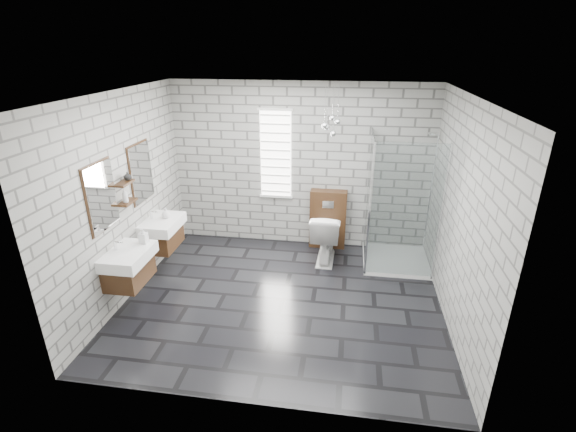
% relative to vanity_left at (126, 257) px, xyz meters
% --- Properties ---
extents(floor, '(4.20, 3.60, 0.02)m').
position_rel_vanity_left_xyz_m(floor, '(1.91, 0.49, -0.77)').
color(floor, black).
rests_on(floor, ground).
extents(ceiling, '(4.20, 3.60, 0.02)m').
position_rel_vanity_left_xyz_m(ceiling, '(1.91, 0.49, 1.95)').
color(ceiling, white).
rests_on(ceiling, wall_back).
extents(wall_back, '(4.20, 0.02, 2.70)m').
position_rel_vanity_left_xyz_m(wall_back, '(1.91, 2.30, 0.59)').
color(wall_back, '#9C9C97').
rests_on(wall_back, floor).
extents(wall_front, '(4.20, 0.02, 2.70)m').
position_rel_vanity_left_xyz_m(wall_front, '(1.91, -1.32, 0.59)').
color(wall_front, '#9C9C97').
rests_on(wall_front, floor).
extents(wall_left, '(0.02, 3.60, 2.70)m').
position_rel_vanity_left_xyz_m(wall_left, '(-0.20, 0.49, 0.59)').
color(wall_left, '#9C9C97').
rests_on(wall_left, floor).
extents(wall_right, '(0.02, 3.60, 2.70)m').
position_rel_vanity_left_xyz_m(wall_right, '(4.02, 0.49, 0.59)').
color(wall_right, '#9C9C97').
rests_on(wall_right, floor).
extents(vanity_left, '(0.47, 0.70, 1.57)m').
position_rel_vanity_left_xyz_m(vanity_left, '(0.00, 0.00, 0.00)').
color(vanity_left, '#412714').
rests_on(vanity_left, wall_left).
extents(vanity_right, '(0.47, 0.70, 1.57)m').
position_rel_vanity_left_xyz_m(vanity_right, '(0.00, 1.00, 0.00)').
color(vanity_right, '#412714').
rests_on(vanity_right, wall_left).
extents(shelf_lower, '(0.14, 0.30, 0.03)m').
position_rel_vanity_left_xyz_m(shelf_lower, '(-0.12, 0.44, 0.56)').
color(shelf_lower, '#412714').
rests_on(shelf_lower, wall_left).
extents(shelf_upper, '(0.14, 0.30, 0.03)m').
position_rel_vanity_left_xyz_m(shelf_upper, '(-0.12, 0.44, 0.82)').
color(shelf_upper, '#412714').
rests_on(shelf_upper, wall_left).
extents(window, '(0.56, 0.05, 1.48)m').
position_rel_vanity_left_xyz_m(window, '(1.51, 2.27, 0.79)').
color(window, white).
rests_on(window, wall_back).
extents(cistern_panel, '(0.60, 0.20, 1.00)m').
position_rel_vanity_left_xyz_m(cistern_panel, '(2.40, 2.19, -0.26)').
color(cistern_panel, '#412714').
rests_on(cistern_panel, floor).
extents(flush_plate, '(0.18, 0.01, 0.12)m').
position_rel_vanity_left_xyz_m(flush_plate, '(2.40, 2.09, 0.04)').
color(flush_plate, silver).
rests_on(flush_plate, cistern_panel).
extents(shower_enclosure, '(1.00, 1.00, 2.03)m').
position_rel_vanity_left_xyz_m(shower_enclosure, '(3.41, 1.68, -0.25)').
color(shower_enclosure, white).
rests_on(shower_enclosure, floor).
extents(pendant_cluster, '(0.27, 0.26, 0.74)m').
position_rel_vanity_left_xyz_m(pendant_cluster, '(2.40, 1.87, 1.37)').
color(pendant_cluster, silver).
rests_on(pendant_cluster, ceiling).
extents(toilet, '(0.47, 0.81, 0.82)m').
position_rel_vanity_left_xyz_m(toilet, '(2.40, 1.71, -0.35)').
color(toilet, white).
rests_on(toilet, floor).
extents(soap_bottle_a, '(0.10, 0.10, 0.21)m').
position_rel_vanity_left_xyz_m(soap_bottle_a, '(0.14, 0.24, 0.20)').
color(soap_bottle_a, '#B2B2B2').
rests_on(soap_bottle_a, vanity_left).
extents(soap_bottle_b, '(0.15, 0.15, 0.16)m').
position_rel_vanity_left_xyz_m(soap_bottle_b, '(0.08, 1.06, 0.17)').
color(soap_bottle_b, '#B2B2B2').
rests_on(soap_bottle_b, vanity_right).
extents(soap_bottle_c, '(0.08, 0.08, 0.19)m').
position_rel_vanity_left_xyz_m(soap_bottle_c, '(-0.11, 0.39, 0.67)').
color(soap_bottle_c, '#B2B2B2').
rests_on(soap_bottle_c, shelf_lower).
extents(vase, '(0.12, 0.12, 0.11)m').
position_rel_vanity_left_xyz_m(vase, '(-0.11, 0.53, 0.89)').
color(vase, '#B2B2B2').
rests_on(vase, shelf_upper).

